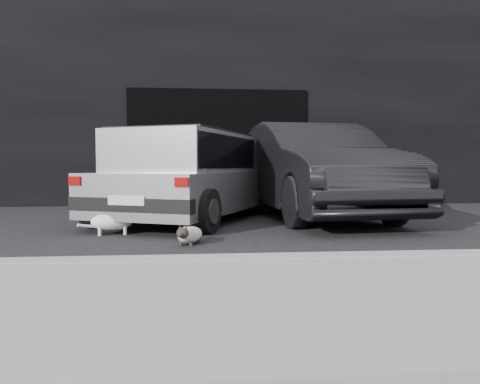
{
  "coord_description": "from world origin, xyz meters",
  "views": [
    {
      "loc": [
        0.51,
        -6.54,
        0.89
      ],
      "look_at": [
        1.08,
        -0.43,
        0.55
      ],
      "focal_mm": 35.0,
      "sensor_mm": 36.0,
      "label": 1
    }
  ],
  "objects": [
    {
      "name": "second_car",
      "position": [
        2.53,
        1.45,
        0.82
      ],
      "size": [
        2.21,
        5.14,
        1.65
      ],
      "primitive_type": "imported",
      "rotation": [
        0.0,
        0.0,
        0.1
      ],
      "color": "black",
      "rests_on": "ground"
    },
    {
      "name": "cat_siamese",
      "position": [
        0.42,
        -1.25,
        0.11
      ],
      "size": [
        0.38,
        0.69,
        0.25
      ],
      "rotation": [
        0.0,
        0.0,
        2.81
      ],
      "color": "beige",
      "rests_on": "ground"
    },
    {
      "name": "garage_opening",
      "position": [
        1.0,
        3.99,
        1.3
      ],
      "size": [
        4.0,
        0.1,
        2.6
      ],
      "primitive_type": "cube",
      "color": "black",
      "rests_on": "ground"
    },
    {
      "name": "building_facade",
      "position": [
        1.0,
        6.0,
        2.5
      ],
      "size": [
        34.0,
        4.0,
        5.0
      ],
      "primitive_type": "cube",
      "color": "black",
      "rests_on": "ground"
    },
    {
      "name": "sidewalk",
      "position": [
        1.0,
        -3.8,
        0.06
      ],
      "size": [
        18.0,
        2.2,
        0.11
      ],
      "primitive_type": "cube",
      "color": "gray",
      "rests_on": "ground"
    },
    {
      "name": "curb",
      "position": [
        1.0,
        -2.6,
        0.06
      ],
      "size": [
        18.0,
        0.25,
        0.12
      ],
      "primitive_type": "cube",
      "color": "gray",
      "rests_on": "ground"
    },
    {
      "name": "cat_white",
      "position": [
        -0.54,
        -0.39,
        0.18
      ],
      "size": [
        0.78,
        0.37,
        0.37
      ],
      "rotation": [
        0.0,
        0.0,
        -1.36
      ],
      "color": "white",
      "rests_on": "ground"
    },
    {
      "name": "ground",
      "position": [
        0.0,
        0.0,
        0.0
      ],
      "size": [
        80.0,
        80.0,
        0.0
      ],
      "primitive_type": "plane",
      "color": "black",
      "rests_on": "ground"
    },
    {
      "name": "silver_hatchback",
      "position": [
        0.38,
        1.08,
        0.79
      ],
      "size": [
        3.17,
        4.27,
        1.44
      ],
      "rotation": [
        0.0,
        0.0,
        -0.42
      ],
      "color": "#B5B7BA",
      "rests_on": "ground"
    }
  ]
}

